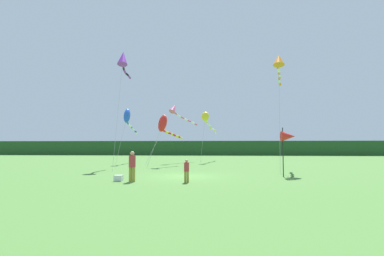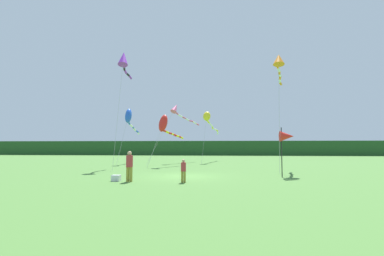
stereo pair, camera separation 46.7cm
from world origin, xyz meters
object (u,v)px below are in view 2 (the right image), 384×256
object	(u,v)px
person_adult	(129,165)
banner_flag_pole	(287,137)
person_child	(183,169)
kite_blue	(129,118)
kite_yellow	(209,120)
kite_red	(164,125)
kite_orange	(279,62)
kite_purple	(124,60)
kite_rainbow	(178,111)
cooler_box	(116,178)

from	to	relation	value
person_adult	banner_flag_pole	bearing A→B (deg)	19.07
person_child	kite_blue	distance (m)	18.43
kite_yellow	kite_red	bearing A→B (deg)	-117.55
kite_red	kite_orange	xyz separation A→B (m)	(10.37, -4.00, 4.79)
kite_yellow	kite_purple	distance (m)	13.50
kite_purple	kite_rainbow	bearing A→B (deg)	66.81
person_adult	cooler_box	size ratio (longest dim) A/B	3.68
kite_red	kite_orange	world-z (taller)	kite_orange
person_child	kite_yellow	xyz separation A→B (m)	(0.75, 19.87, 4.61)
cooler_box	kite_orange	xyz separation A→B (m)	(10.91, 7.64, 8.77)
banner_flag_pole	kite_red	xyz separation A→B (m)	(-9.79, 8.60, 1.53)
person_adult	kite_yellow	size ratio (longest dim) A/B	0.19
person_child	kite_rainbow	world-z (taller)	kite_rainbow
person_child	kite_yellow	world-z (taller)	kite_yellow
kite_rainbow	kite_blue	xyz separation A→B (m)	(-5.21, -3.14, -1.14)
person_adult	kite_orange	world-z (taller)	kite_orange
person_adult	banner_flag_pole	size ratio (longest dim) A/B	0.53
kite_orange	banner_flag_pole	bearing A→B (deg)	-97.13
cooler_box	kite_purple	distance (m)	14.18
person_child	kite_rainbow	size ratio (longest dim) A/B	0.15
person_adult	banner_flag_pole	xyz separation A→B (m)	(9.49, 3.28, 1.67)
person_child	kite_yellow	bearing A→B (deg)	87.83
person_child	banner_flag_pole	size ratio (longest dim) A/B	0.40
kite_purple	kite_blue	size ratio (longest dim) A/B	1.31
person_adult	kite_orange	xyz separation A→B (m)	(10.06, 7.87, 7.98)
kite_rainbow	kite_red	world-z (taller)	kite_rainbow
kite_yellow	kite_blue	xyz separation A→B (m)	(-8.99, -4.02, -0.07)
person_child	banner_flag_pole	world-z (taller)	banner_flag_pole
kite_red	kite_orange	bearing A→B (deg)	-21.11
person_child	kite_blue	xyz separation A→B (m)	(-8.24, 15.85, 4.54)
banner_flag_pole	kite_yellow	xyz separation A→B (m)	(-5.65, 16.54, 2.70)
person_child	kite_purple	size ratio (longest dim) A/B	0.12
banner_flag_pole	kite_yellow	bearing A→B (deg)	108.85
kite_rainbow	kite_orange	distance (m)	15.14
kite_red	kite_purple	world-z (taller)	kite_purple
cooler_box	kite_blue	xyz separation A→B (m)	(-4.30, 15.58, 5.08)
kite_red	kite_yellow	bearing A→B (deg)	62.45
kite_yellow	kite_purple	bearing A→B (deg)	-127.59
kite_red	kite_purple	distance (m)	7.27
person_child	cooler_box	world-z (taller)	person_child
person_adult	kite_blue	distance (m)	17.17
kite_rainbow	kite_red	xyz separation A→B (m)	(-0.36, -7.06, -2.24)
kite_orange	kite_purple	bearing A→B (deg)	171.99
kite_orange	person_adult	bearing A→B (deg)	-141.96
kite_yellow	kite_blue	distance (m)	9.85
person_adult	kite_yellow	xyz separation A→B (m)	(3.84, 19.82, 4.36)
person_adult	kite_red	world-z (taller)	kite_red
person_adult	kite_blue	xyz separation A→B (m)	(-5.15, 15.80, 4.29)
cooler_box	kite_purple	bearing A→B (deg)	107.36
kite_rainbow	kite_purple	bearing A→B (deg)	-113.19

